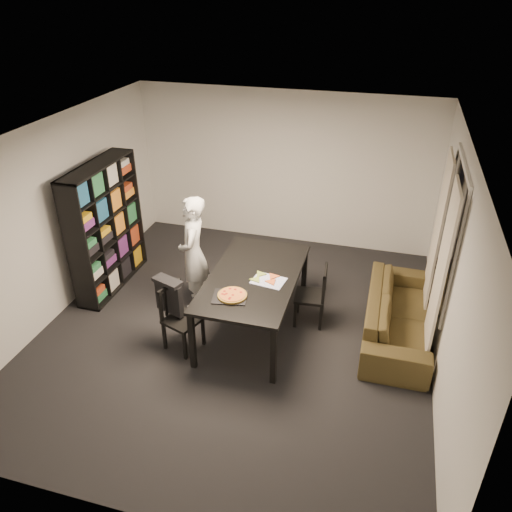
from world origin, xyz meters
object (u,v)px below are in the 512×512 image
(dining_table, at_px, (254,280))
(baking_tray, at_px, (230,297))
(chair_left, at_px, (177,312))
(person, at_px, (193,253))
(bookshelf, at_px, (106,227))
(chair_right, at_px, (316,292))
(sofa, at_px, (398,314))
(pepperoni_pizza, at_px, (232,295))

(dining_table, relative_size, baking_tray, 4.93)
(chair_left, distance_m, person, 0.98)
(bookshelf, distance_m, chair_right, 3.17)
(baking_tray, xyz_separation_m, sofa, (1.98, 0.93, -0.53))
(chair_left, height_order, person, person)
(dining_table, distance_m, pepperoni_pizza, 0.56)
(sofa, bearing_deg, chair_right, 91.80)
(person, distance_m, sofa, 2.84)
(bookshelf, bearing_deg, baking_tray, -25.05)
(pepperoni_pizza, distance_m, sofa, 2.22)
(chair_right, bearing_deg, chair_left, -64.14)
(dining_table, relative_size, chair_left, 2.28)
(sofa, bearing_deg, dining_table, 101.72)
(person, relative_size, sofa, 0.79)
(baking_tray, height_order, sofa, baking_tray)
(chair_right, relative_size, sofa, 0.41)
(chair_right, height_order, pepperoni_pizza, pepperoni_pizza)
(chair_right, height_order, person, person)
(person, height_order, pepperoni_pizza, person)
(bookshelf, height_order, dining_table, bookshelf)
(bookshelf, relative_size, person, 1.15)
(dining_table, xyz_separation_m, baking_tray, (-0.14, -0.55, 0.08))
(bookshelf, xyz_separation_m, baking_tray, (2.23, -1.04, -0.12))
(bookshelf, distance_m, pepperoni_pizza, 2.48)
(dining_table, bearing_deg, baking_tray, -104.37)
(chair_left, distance_m, sofa, 2.84)
(bookshelf, bearing_deg, dining_table, -11.73)
(dining_table, distance_m, baking_tray, 0.57)
(chair_right, bearing_deg, bookshelf, -97.19)
(chair_left, xyz_separation_m, person, (-0.13, 0.91, 0.33))
(person, bearing_deg, dining_table, 56.92)
(chair_right, distance_m, baking_tray, 1.32)
(dining_table, bearing_deg, chair_left, -144.70)
(baking_tray, bearing_deg, chair_right, 44.81)
(chair_right, distance_m, person, 1.75)
(person, bearing_deg, chair_right, 76.54)
(pepperoni_pizza, bearing_deg, chair_left, -175.98)
(bookshelf, height_order, chair_left, bookshelf)
(bookshelf, relative_size, chair_right, 2.23)
(baking_tray, relative_size, pepperoni_pizza, 1.14)
(sofa, bearing_deg, person, 91.09)
(sofa, bearing_deg, chair_left, 109.93)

